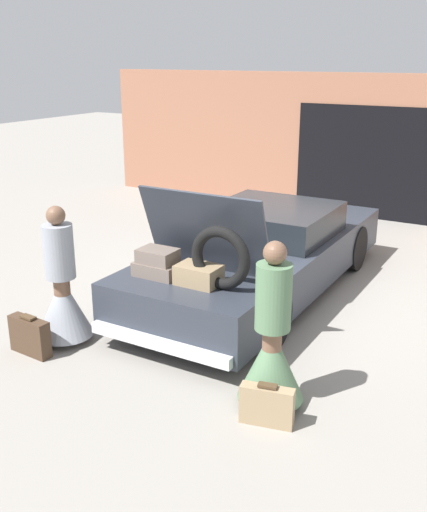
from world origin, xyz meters
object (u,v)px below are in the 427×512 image
object	(u,v)px
person_right	(272,350)
suitcase_beside_left_person	(30,336)
person_left	(63,295)
suitcase_beside_right_person	(267,406)
car	(262,254)

from	to	relation	value
person_right	suitcase_beside_left_person	world-z (taller)	person_right
person_left	suitcase_beside_left_person	size ratio (longest dim) A/B	2.99
person_left	suitcase_beside_right_person	distance (m)	2.75
car	suitcase_beside_right_person	xyz separation A→B (m)	(1.40, -2.83, -0.36)
car	suitcase_beside_right_person	size ratio (longest dim) A/B	10.04
car	person_left	world-z (taller)	car
person_left	car	bearing A→B (deg)	141.10
suitcase_beside_left_person	suitcase_beside_right_person	distance (m)	2.81
person_left	suitcase_beside_left_person	bearing A→B (deg)	-24.83
person_left	suitcase_beside_right_person	bearing A→B (deg)	71.44
suitcase_beside_left_person	suitcase_beside_right_person	xyz separation A→B (m)	(2.81, 0.09, -0.02)
suitcase_beside_left_person	suitcase_beside_right_person	world-z (taller)	suitcase_beside_left_person
suitcase_beside_right_person	person_right	bearing A→B (deg)	109.35
car	suitcase_beside_left_person	distance (m)	3.25
person_left	suitcase_beside_right_person	size ratio (longest dim) A/B	3.20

